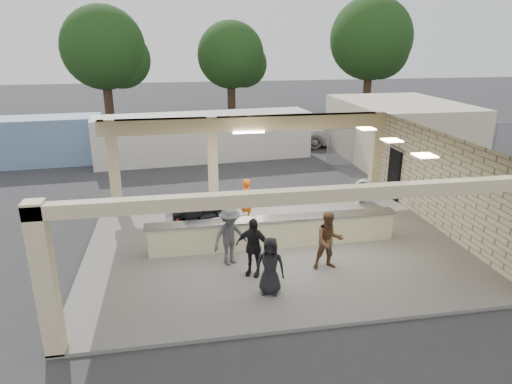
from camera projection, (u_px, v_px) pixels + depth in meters
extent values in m
plane|color=#2D2D30|center=(271.00, 242.00, 15.44)|extent=(120.00, 120.00, 0.00)
cube|color=slate|center=(271.00, 241.00, 15.43)|extent=(12.00, 10.00, 0.10)
cube|color=beige|center=(272.00, 141.00, 14.32)|extent=(12.00, 10.00, 0.02)
cube|color=beige|center=(440.00, 183.00, 15.89)|extent=(0.02, 10.00, 3.50)
cube|color=black|center=(394.00, 174.00, 19.05)|extent=(0.10, 0.95, 2.10)
cube|color=beige|center=(248.00, 124.00, 18.84)|extent=(12.00, 0.50, 0.60)
cube|color=beige|center=(319.00, 195.00, 9.85)|extent=(12.00, 0.30, 0.30)
cube|color=beige|center=(113.00, 162.00, 18.37)|extent=(0.40, 0.40, 3.50)
cube|color=beige|center=(213.00, 158.00, 19.04)|extent=(0.40, 0.40, 3.50)
cube|color=beige|center=(376.00, 150.00, 20.31)|extent=(0.40, 0.40, 3.50)
cube|color=beige|center=(45.00, 281.00, 9.42)|extent=(0.40, 0.40, 3.50)
cube|color=white|center=(249.00, 132.00, 18.71)|extent=(1.30, 0.12, 0.06)
cube|color=#FFEABF|center=(367.00, 129.00, 16.36)|extent=(0.55, 0.55, 0.04)
cube|color=#FFEABF|center=(392.00, 140.00, 14.50)|extent=(0.55, 0.55, 0.04)
cube|color=#FFEABF|center=(425.00, 155.00, 12.64)|extent=(0.55, 0.55, 0.04)
cube|color=beige|center=(274.00, 233.00, 14.80)|extent=(8.00, 0.50, 0.90)
cube|color=#B7B7BC|center=(274.00, 219.00, 14.64)|extent=(8.20, 0.58, 0.06)
cube|color=silver|center=(206.00, 220.00, 15.49)|extent=(2.72, 2.08, 0.12)
cylinder|color=black|center=(185.00, 242.00, 14.75)|extent=(0.22, 0.40, 0.39)
cylinder|color=black|center=(175.00, 230.00, 15.64)|extent=(0.22, 0.40, 0.39)
cylinder|color=black|center=(239.00, 231.00, 15.58)|extent=(0.22, 0.40, 0.39)
cylinder|color=black|center=(226.00, 221.00, 16.47)|extent=(0.22, 0.40, 0.39)
cube|color=silver|center=(199.00, 208.00, 16.03)|extent=(2.32, 0.75, 0.29)
cube|color=silver|center=(214.00, 222.00, 14.82)|extent=(2.32, 0.75, 0.29)
cube|color=black|center=(187.00, 222.00, 14.85)|extent=(0.64, 0.51, 0.25)
cube|color=black|center=(207.00, 219.00, 15.14)|extent=(0.64, 0.51, 0.25)
cube|color=black|center=(225.00, 215.00, 15.43)|extent=(0.64, 0.51, 0.25)
cube|color=black|center=(182.00, 216.00, 15.34)|extent=(0.64, 0.51, 0.25)
cube|color=black|center=(201.00, 213.00, 15.63)|extent=(0.64, 0.51, 0.25)
cube|color=black|center=(219.00, 210.00, 15.92)|extent=(0.64, 0.51, 0.25)
cube|color=black|center=(192.00, 213.00, 14.93)|extent=(0.64, 0.51, 0.25)
cube|color=black|center=(209.00, 208.00, 15.39)|extent=(0.64, 0.51, 0.25)
cube|color=black|center=(220.00, 204.00, 15.76)|extent=(0.64, 0.51, 0.25)
cube|color=black|center=(192.00, 207.00, 15.42)|extent=(0.64, 0.51, 0.25)
cube|color=black|center=(200.00, 202.00, 15.18)|extent=(0.64, 0.51, 0.25)
cube|color=black|center=(215.00, 198.00, 15.51)|extent=(0.64, 0.51, 0.25)
cube|color=#590F0C|center=(185.00, 224.00, 14.73)|extent=(0.64, 0.51, 0.25)
cube|color=black|center=(226.00, 209.00, 16.05)|extent=(0.64, 0.51, 0.25)
cube|color=black|center=(202.00, 205.00, 15.67)|extent=(0.64, 0.51, 0.25)
cube|color=black|center=(193.00, 204.00, 14.97)|extent=(0.64, 0.51, 0.25)
cylinder|color=silver|center=(364.00, 190.00, 18.79)|extent=(0.88, 0.66, 0.85)
cylinder|color=black|center=(364.00, 190.00, 18.79)|extent=(0.82, 0.65, 0.76)
cube|color=silver|center=(357.00, 199.00, 18.86)|extent=(0.06, 0.47, 0.28)
cube|color=silver|center=(370.00, 198.00, 18.96)|extent=(0.06, 0.47, 0.28)
imported|color=#D8550B|center=(245.00, 200.00, 16.70)|extent=(0.63, 0.67, 1.64)
imported|color=brown|center=(329.00, 241.00, 13.23)|extent=(0.87, 0.41, 1.75)
imported|color=black|center=(253.00, 247.00, 12.87)|extent=(1.07, 0.81, 1.73)
imported|color=#444549|center=(230.00, 236.00, 13.49)|extent=(1.21, 0.91, 1.80)
imported|color=black|center=(270.00, 266.00, 11.96)|extent=(0.83, 0.54, 1.58)
imported|color=silver|center=(340.00, 133.00, 29.35)|extent=(5.51, 2.84, 1.54)
imported|color=silver|center=(390.00, 133.00, 29.41)|extent=(4.84, 1.85, 1.52)
imported|color=black|center=(294.00, 130.00, 30.84)|extent=(3.89, 1.52, 1.28)
cube|color=silver|center=(204.00, 137.00, 25.59)|extent=(12.09, 3.46, 2.58)
cube|color=#6D89AF|center=(7.00, 142.00, 24.32)|extent=(9.88, 3.03, 2.53)
cylinder|color=gray|center=(328.00, 148.00, 24.35)|extent=(0.06, 0.06, 2.00)
cylinder|color=gray|center=(363.00, 146.00, 24.68)|extent=(0.06, 0.06, 2.00)
cylinder|color=gray|center=(397.00, 145.00, 25.02)|extent=(0.06, 0.06, 2.00)
cylinder|color=gray|center=(431.00, 143.00, 25.35)|extent=(0.06, 0.06, 2.00)
cylinder|color=gray|center=(463.00, 142.00, 25.69)|extent=(0.06, 0.06, 2.00)
cylinder|color=gray|center=(495.00, 140.00, 26.02)|extent=(0.06, 0.06, 2.00)
cube|color=gray|center=(431.00, 143.00, 25.35)|extent=(12.00, 0.02, 2.00)
cylinder|color=gray|center=(433.00, 125.00, 25.03)|extent=(12.00, 0.05, 0.05)
cylinder|color=#382619|center=(108.00, 96.00, 35.75)|extent=(0.70, 0.70, 4.50)
sphere|color=black|center=(103.00, 48.00, 34.59)|extent=(6.30, 6.30, 6.30)
sphere|color=black|center=(121.00, 59.00, 35.64)|extent=(4.50, 4.50, 4.50)
cylinder|color=#382619|center=(231.00, 93.00, 39.37)|extent=(0.70, 0.70, 4.00)
sphere|color=black|center=(231.00, 55.00, 38.34)|extent=(5.60, 5.60, 5.60)
sphere|color=black|center=(244.00, 64.00, 39.36)|extent=(4.00, 4.00, 4.00)
cylinder|color=#382619|center=(367.00, 86.00, 40.29)|extent=(0.70, 0.70, 5.00)
sphere|color=black|center=(371.00, 38.00, 39.00)|extent=(7.00, 7.00, 7.00)
sphere|color=black|center=(380.00, 50.00, 40.08)|extent=(5.00, 5.00, 5.00)
cube|color=beige|center=(398.00, 130.00, 25.84)|extent=(6.00, 8.00, 3.20)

